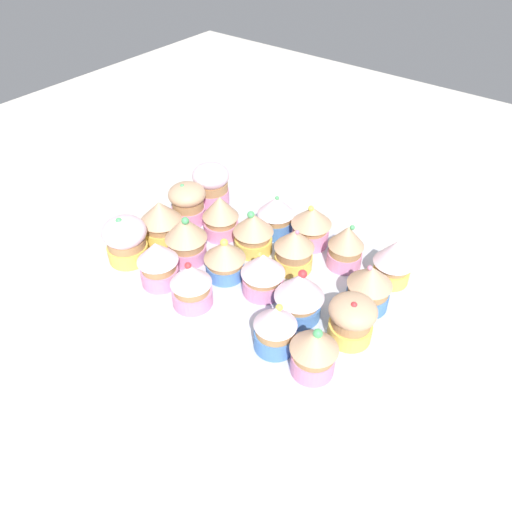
{
  "coord_description": "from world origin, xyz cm",
  "views": [
    {
      "loc": [
        -34.44,
        44.47,
        51.39
      ],
      "look_at": [
        0.0,
        0.0,
        4.2
      ],
      "focal_mm": 35.17,
      "sensor_mm": 36.0,
      "label": 1
    }
  ],
  "objects_px": {
    "cupcake_9": "(188,202)",
    "cupcake_19": "(158,262)",
    "cupcake_2": "(311,225)",
    "cupcake_16": "(314,350)",
    "cupcake_0": "(394,260)",
    "cupcake_18": "(191,284)",
    "cupcake_8": "(221,216)",
    "cupcake_1": "(346,246)",
    "cupcake_6": "(294,249)",
    "cupcake_10": "(352,319)",
    "cupcake_5": "(369,286)",
    "cupcake_17": "(275,327)",
    "cupcake_15": "(161,221)",
    "baking_tray": "(256,274)",
    "cupcake_11": "(299,294)",
    "cupcake_14": "(186,237)",
    "cupcake_7": "(253,232)",
    "cupcake_12": "(263,273)",
    "cupcake_3": "(276,215)",
    "cupcake_13": "(225,258)",
    "cupcake_20": "(126,239)",
    "cupcake_4": "(211,184)"
  },
  "relations": [
    {
      "from": "cupcake_14",
      "to": "cupcake_7",
      "type": "bearing_deg",
      "value": -130.69
    },
    {
      "from": "cupcake_1",
      "to": "cupcake_6",
      "type": "xyz_separation_m",
      "value": [
        0.06,
        0.05,
        -0.0
      ]
    },
    {
      "from": "cupcake_16",
      "to": "cupcake_6",
      "type": "bearing_deg",
      "value": -48.59
    },
    {
      "from": "cupcake_9",
      "to": "cupcake_19",
      "type": "bearing_deg",
      "value": 118.15
    },
    {
      "from": "cupcake_5",
      "to": "cupcake_6",
      "type": "height_order",
      "value": "same"
    },
    {
      "from": "cupcake_1",
      "to": "cupcake_11",
      "type": "relative_size",
      "value": 0.94
    },
    {
      "from": "cupcake_10",
      "to": "cupcake_20",
      "type": "xyz_separation_m",
      "value": [
        0.35,
        0.07,
        0.0
      ]
    },
    {
      "from": "cupcake_5",
      "to": "cupcake_18",
      "type": "height_order",
      "value": "cupcake_18"
    },
    {
      "from": "cupcake_2",
      "to": "cupcake_16",
      "type": "distance_m",
      "value": 0.25
    },
    {
      "from": "cupcake_0",
      "to": "cupcake_9",
      "type": "relative_size",
      "value": 1.02
    },
    {
      "from": "cupcake_16",
      "to": "cupcake_14",
      "type": "bearing_deg",
      "value": -12.98
    },
    {
      "from": "baking_tray",
      "to": "cupcake_12",
      "type": "distance_m",
      "value": 0.06
    },
    {
      "from": "cupcake_7",
      "to": "cupcake_15",
      "type": "bearing_deg",
      "value": 27.5
    },
    {
      "from": "cupcake_13",
      "to": "cupcake_14",
      "type": "bearing_deg",
      "value": 5.27
    },
    {
      "from": "cupcake_17",
      "to": "cupcake_12",
      "type": "bearing_deg",
      "value": -44.29
    },
    {
      "from": "cupcake_17",
      "to": "cupcake_15",
      "type": "bearing_deg",
      "value": -14.19
    },
    {
      "from": "cupcake_3",
      "to": "cupcake_8",
      "type": "distance_m",
      "value": 0.09
    },
    {
      "from": "cupcake_3",
      "to": "cupcake_12",
      "type": "distance_m",
      "value": 0.14
    },
    {
      "from": "cupcake_4",
      "to": "cupcake_12",
      "type": "xyz_separation_m",
      "value": [
        -0.21,
        0.13,
        -0.0
      ]
    },
    {
      "from": "cupcake_20",
      "to": "cupcake_12",
      "type": "bearing_deg",
      "value": -161.62
    },
    {
      "from": "cupcake_0",
      "to": "cupcake_2",
      "type": "height_order",
      "value": "same"
    },
    {
      "from": "cupcake_10",
      "to": "cupcake_14",
      "type": "bearing_deg",
      "value": 2.61
    },
    {
      "from": "cupcake_1",
      "to": "cupcake_12",
      "type": "relative_size",
      "value": 1.06
    },
    {
      "from": "cupcake_8",
      "to": "cupcake_3",
      "type": "bearing_deg",
      "value": -138.84
    },
    {
      "from": "cupcake_6",
      "to": "cupcake_14",
      "type": "distance_m",
      "value": 0.16
    },
    {
      "from": "baking_tray",
      "to": "cupcake_12",
      "type": "xyz_separation_m",
      "value": [
        -0.03,
        0.03,
        0.04
      ]
    },
    {
      "from": "cupcake_5",
      "to": "cupcake_6",
      "type": "xyz_separation_m",
      "value": [
        0.13,
        -0.0,
        0.0
      ]
    },
    {
      "from": "cupcake_0",
      "to": "cupcake_12",
      "type": "bearing_deg",
      "value": 44.87
    },
    {
      "from": "baking_tray",
      "to": "cupcake_11",
      "type": "distance_m",
      "value": 0.12
    },
    {
      "from": "cupcake_0",
      "to": "cupcake_18",
      "type": "bearing_deg",
      "value": 47.11
    },
    {
      "from": "cupcake_7",
      "to": "cupcake_12",
      "type": "bearing_deg",
      "value": 136.23
    },
    {
      "from": "baking_tray",
      "to": "cupcake_20",
      "type": "xyz_separation_m",
      "value": [
        0.17,
        0.1,
        0.04
      ]
    },
    {
      "from": "cupcake_12",
      "to": "cupcake_15",
      "type": "height_order",
      "value": "cupcake_15"
    },
    {
      "from": "cupcake_9",
      "to": "cupcake_1",
      "type": "bearing_deg",
      "value": -167.27
    },
    {
      "from": "cupcake_17",
      "to": "cupcake_18",
      "type": "bearing_deg",
      "value": 2.94
    },
    {
      "from": "cupcake_20",
      "to": "cupcake_2",
      "type": "bearing_deg",
      "value": -134.52
    },
    {
      "from": "cupcake_19",
      "to": "cupcake_0",
      "type": "bearing_deg",
      "value": -141.55
    },
    {
      "from": "cupcake_13",
      "to": "cupcake_18",
      "type": "bearing_deg",
      "value": 91.54
    },
    {
      "from": "cupcake_3",
      "to": "cupcake_4",
      "type": "xyz_separation_m",
      "value": [
        0.14,
        -0.0,
        0.0
      ]
    },
    {
      "from": "cupcake_6",
      "to": "cupcake_10",
      "type": "relative_size",
      "value": 1.04
    },
    {
      "from": "cupcake_4",
      "to": "cupcake_3",
      "type": "bearing_deg",
      "value": 179.1
    },
    {
      "from": "cupcake_7",
      "to": "cupcake_20",
      "type": "bearing_deg",
      "value": 44.06
    },
    {
      "from": "cupcake_2",
      "to": "cupcake_6",
      "type": "distance_m",
      "value": 0.07
    },
    {
      "from": "cupcake_6",
      "to": "cupcake_19",
      "type": "height_order",
      "value": "same"
    },
    {
      "from": "cupcake_9",
      "to": "cupcake_10",
      "type": "xyz_separation_m",
      "value": [
        -0.34,
        0.06,
        -0.0
      ]
    },
    {
      "from": "cupcake_3",
      "to": "cupcake_7",
      "type": "relative_size",
      "value": 0.97
    },
    {
      "from": "cupcake_0",
      "to": "cupcake_8",
      "type": "relative_size",
      "value": 1.0
    },
    {
      "from": "cupcake_10",
      "to": "cupcake_18",
      "type": "xyz_separation_m",
      "value": [
        0.2,
        0.08,
        0.0
      ]
    },
    {
      "from": "cupcake_11",
      "to": "cupcake_17",
      "type": "bearing_deg",
      "value": 96.51
    },
    {
      "from": "cupcake_12",
      "to": "cupcake_17",
      "type": "relative_size",
      "value": 0.96
    }
  ]
}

